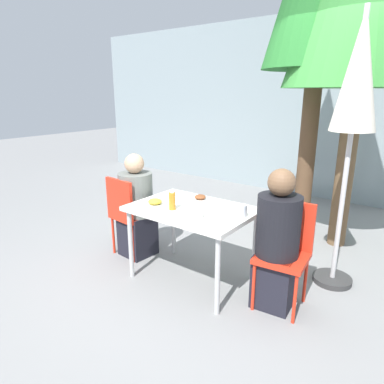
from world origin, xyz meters
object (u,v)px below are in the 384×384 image
at_px(person_left, 137,209).
at_px(drinking_cup, 242,211).
at_px(chair_right, 285,246).
at_px(closed_umbrella, 357,84).
at_px(bottle, 172,201).
at_px(chair_left, 128,210).
at_px(salad_bowl, 194,215).
at_px(person_right, 277,244).

bearing_deg(person_left, drinking_cup, 4.89).
relative_size(chair_right, closed_umbrella, 0.37).
bearing_deg(bottle, person_left, 162.74).
height_order(chair_left, chair_right, same).
bearing_deg(bottle, salad_bowl, -9.03).
bearing_deg(drinking_cup, bottle, -159.76).
relative_size(closed_umbrella, drinking_cup, 22.83).
xyz_separation_m(drinking_cup, salad_bowl, (-0.31, -0.26, -0.03)).
bearing_deg(chair_left, chair_right, 10.67).
bearing_deg(closed_umbrella, salad_bowl, -134.62).
bearing_deg(chair_right, chair_left, -0.09).
relative_size(person_right, bottle, 6.67).
relative_size(person_right, drinking_cup, 11.28).
distance_m(chair_left, closed_umbrella, 2.49).
xyz_separation_m(chair_right, drinking_cup, (-0.36, -0.10, 0.26)).
height_order(chair_left, bottle, bottle).
xyz_separation_m(chair_left, salad_bowl, (1.04, -0.19, 0.23)).
xyz_separation_m(bottle, salad_bowl, (0.28, -0.05, -0.06)).
distance_m(chair_right, person_right, 0.10).
relative_size(chair_left, drinking_cup, 8.41).
bearing_deg(chair_left, person_left, 57.93).
bearing_deg(drinking_cup, chair_right, 15.22).
bearing_deg(person_right, salad_bowl, 17.71).
bearing_deg(drinking_cup, person_right, 2.60).
distance_m(chair_left, chair_right, 1.72).
xyz_separation_m(chair_right, bottle, (-0.96, -0.32, 0.29)).
distance_m(person_right, closed_umbrella, 1.46).
height_order(chair_right, salad_bowl, chair_right).
bearing_deg(closed_umbrella, person_left, -160.11).
xyz_separation_m(person_left, bottle, (0.70, -0.22, 0.29)).
bearing_deg(person_left, salad_bowl, -10.19).
xyz_separation_m(person_left, person_right, (1.62, 0.02, 0.03)).
distance_m(closed_umbrella, drinking_cup, 1.40).
height_order(person_left, chair_right, person_left).
height_order(chair_left, person_right, person_right).
xyz_separation_m(chair_right, person_right, (-0.04, -0.08, 0.03)).
bearing_deg(chair_right, drinking_cup, 9.21).
xyz_separation_m(person_right, salad_bowl, (-0.64, -0.28, 0.20)).
xyz_separation_m(person_left, drinking_cup, (1.29, 0.00, 0.26)).
bearing_deg(person_right, bottle, 8.30).
height_order(person_left, closed_umbrella, closed_umbrella).
distance_m(bottle, salad_bowl, 0.29).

